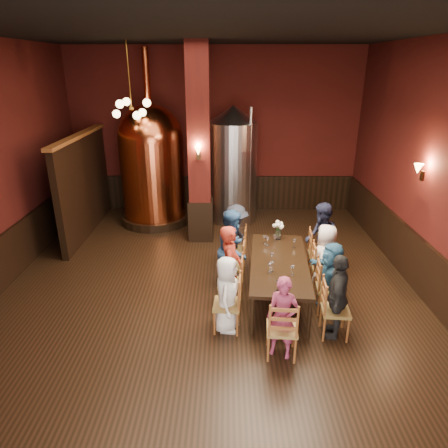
{
  "coord_description": "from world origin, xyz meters",
  "views": [
    {
      "loc": [
        0.32,
        -6.31,
        4.0
      ],
      "look_at": [
        0.28,
        0.2,
        1.4
      ],
      "focal_mm": 32.0,
      "sensor_mm": 36.0,
      "label": 1
    }
  ],
  "objects_px": {
    "person_1": "(230,267)",
    "rose_vase": "(279,227)",
    "person_0": "(227,294)",
    "steel_vessel": "(233,165)",
    "person_2": "(233,250)",
    "copper_kettle": "(152,164)",
    "dining_table": "(279,265)"
  },
  "relations": [
    {
      "from": "rose_vase",
      "to": "copper_kettle",
      "type": "bearing_deg",
      "value": 135.49
    },
    {
      "from": "person_2",
      "to": "steel_vessel",
      "type": "distance_m",
      "value": 3.71
    },
    {
      "from": "rose_vase",
      "to": "person_0",
      "type": "bearing_deg",
      "value": -118.33
    },
    {
      "from": "person_1",
      "to": "person_2",
      "type": "bearing_deg",
      "value": -0.65
    },
    {
      "from": "person_2",
      "to": "rose_vase",
      "type": "xyz_separation_m",
      "value": [
        0.91,
        0.58,
        0.22
      ]
    },
    {
      "from": "person_2",
      "to": "steel_vessel",
      "type": "relative_size",
      "value": 0.51
    },
    {
      "from": "person_0",
      "to": "person_1",
      "type": "height_order",
      "value": "person_1"
    },
    {
      "from": "person_0",
      "to": "person_2",
      "type": "distance_m",
      "value": 1.34
    },
    {
      "from": "person_1",
      "to": "copper_kettle",
      "type": "distance_m",
      "value": 4.7
    },
    {
      "from": "steel_vessel",
      "to": "rose_vase",
      "type": "relative_size",
      "value": 7.92
    },
    {
      "from": "person_2",
      "to": "rose_vase",
      "type": "bearing_deg",
      "value": -36.93
    },
    {
      "from": "dining_table",
      "to": "person_2",
      "type": "relative_size",
      "value": 1.58
    },
    {
      "from": "dining_table",
      "to": "person_0",
      "type": "relative_size",
      "value": 1.94
    },
    {
      "from": "person_1",
      "to": "copper_kettle",
      "type": "bearing_deg",
      "value": 30.12
    },
    {
      "from": "person_2",
      "to": "rose_vase",
      "type": "height_order",
      "value": "person_2"
    },
    {
      "from": "copper_kettle",
      "to": "rose_vase",
      "type": "bearing_deg",
      "value": -44.51
    },
    {
      "from": "person_0",
      "to": "rose_vase",
      "type": "bearing_deg",
      "value": -19.57
    },
    {
      "from": "copper_kettle",
      "to": "rose_vase",
      "type": "height_order",
      "value": "copper_kettle"
    },
    {
      "from": "rose_vase",
      "to": "person_1",
      "type": "bearing_deg",
      "value": -128.04
    },
    {
      "from": "person_2",
      "to": "copper_kettle",
      "type": "xyz_separation_m",
      "value": [
        -2.07,
        3.51,
        0.82
      ]
    },
    {
      "from": "steel_vessel",
      "to": "rose_vase",
      "type": "bearing_deg",
      "value": -74.19
    },
    {
      "from": "person_1",
      "to": "steel_vessel",
      "type": "relative_size",
      "value": 0.5
    },
    {
      "from": "person_2",
      "to": "steel_vessel",
      "type": "bearing_deg",
      "value": 19.78
    },
    {
      "from": "person_1",
      "to": "rose_vase",
      "type": "distance_m",
      "value": 1.59
    },
    {
      "from": "person_0",
      "to": "rose_vase",
      "type": "distance_m",
      "value": 2.2
    },
    {
      "from": "person_0",
      "to": "rose_vase",
      "type": "height_order",
      "value": "person_0"
    },
    {
      "from": "person_0",
      "to": "steel_vessel",
      "type": "distance_m",
      "value": 5.04
    },
    {
      "from": "person_0",
      "to": "person_2",
      "type": "height_order",
      "value": "person_2"
    },
    {
      "from": "dining_table",
      "to": "person_1",
      "type": "xyz_separation_m",
      "value": [
        -0.88,
        -0.25,
        0.08
      ]
    },
    {
      "from": "person_0",
      "to": "rose_vase",
      "type": "relative_size",
      "value": 3.3
    },
    {
      "from": "person_0",
      "to": "steel_vessel",
      "type": "bearing_deg",
      "value": 6.86
    },
    {
      "from": "steel_vessel",
      "to": "rose_vase",
      "type": "height_order",
      "value": "steel_vessel"
    }
  ]
}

